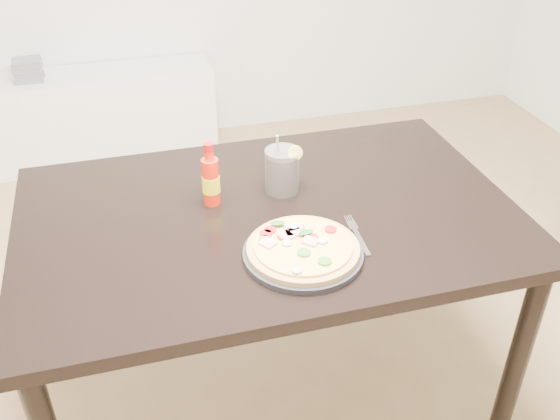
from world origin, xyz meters
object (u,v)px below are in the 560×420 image
object	(u,v)px
pizza	(302,247)
fork	(357,234)
media_console	(88,117)
cola_cup	(282,171)
hot_sauce_bottle	(211,180)
plate	(303,254)
dining_table	(269,235)

from	to	relation	value
pizza	fork	world-z (taller)	pizza
media_console	cola_cup	bearing A→B (deg)	-71.55
fork	hot_sauce_bottle	bearing A→B (deg)	146.61
plate	hot_sauce_bottle	size ratio (longest dim) A/B	1.60
cola_cup	fork	xyz separation A→B (m)	(0.13, -0.28, -0.06)
dining_table	plate	world-z (taller)	plate
plate	media_console	xyz separation A→B (m)	(-0.58, 2.16, -0.51)
cola_cup	media_console	world-z (taller)	cola_cup
dining_table	plate	size ratio (longest dim) A/B	4.55
hot_sauce_bottle	cola_cup	distance (m)	0.22
plate	fork	bearing A→B (deg)	17.28
dining_table	plate	bearing A→B (deg)	-82.06
fork	pizza	bearing A→B (deg)	-159.92
plate	fork	distance (m)	0.18
dining_table	pizza	distance (m)	0.25
plate	fork	xyz separation A→B (m)	(0.17, 0.05, -0.01)
plate	dining_table	bearing A→B (deg)	97.94
hot_sauce_bottle	fork	distance (m)	0.44
fork	plate	bearing A→B (deg)	-158.98
plate	hot_sauce_bottle	distance (m)	0.37
dining_table	media_console	xyz separation A→B (m)	(-0.54, 1.94, -0.42)
hot_sauce_bottle	fork	bearing A→B (deg)	-37.13
plate	fork	world-z (taller)	plate
dining_table	pizza	xyz separation A→B (m)	(0.03, -0.22, 0.11)
pizza	fork	size ratio (longest dim) A/B	1.52
pizza	hot_sauce_bottle	bearing A→B (deg)	119.54
hot_sauce_bottle	media_console	bearing A→B (deg)	102.15
pizza	media_console	bearing A→B (deg)	104.88
pizza	cola_cup	size ratio (longest dim) A/B	1.50
cola_cup	media_console	bearing A→B (deg)	108.45
dining_table	fork	bearing A→B (deg)	-41.15
hot_sauce_bottle	cola_cup	world-z (taller)	same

